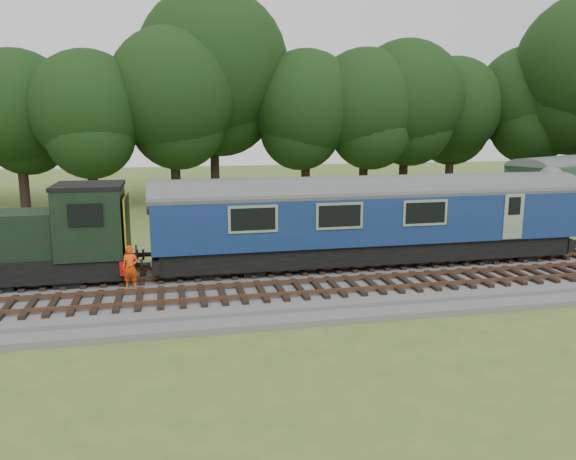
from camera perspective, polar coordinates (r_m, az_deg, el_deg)
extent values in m
plane|color=#4A6224|center=(22.07, 0.18, -5.81)|extent=(120.00, 120.00, 0.00)
cube|color=#4C4C4F|center=(22.02, 0.18, -5.38)|extent=(70.00, 7.00, 0.35)
cube|color=brown|center=(22.58, -0.19, -4.13)|extent=(66.50, 0.07, 0.14)
cube|color=brown|center=(23.94, -0.90, -3.25)|extent=(66.50, 0.07, 0.14)
cube|color=brown|center=(19.77, 1.63, -6.36)|extent=(66.50, 0.07, 0.14)
cube|color=brown|center=(21.11, 0.70, -5.22)|extent=(66.50, 0.07, 0.14)
cube|color=black|center=(24.14, 8.26, -1.85)|extent=(17.46, 2.52, 0.85)
cube|color=#0E2B4B|center=(23.87, 8.36, 1.49)|extent=(18.00, 2.80, 2.05)
cube|color=yellow|center=(28.35, 25.69, 1.25)|extent=(0.06, 2.74, 1.30)
cube|color=black|center=(26.84, 20.35, -1.56)|extent=(2.60, 2.00, 0.55)
cube|color=black|center=(22.83, -6.03, -3.06)|extent=(2.60, 2.00, 0.55)
cube|color=black|center=(23.49, -26.90, -3.45)|extent=(8.73, 2.39, 0.85)
cube|color=black|center=(22.53, -19.39, 0.86)|extent=(2.40, 2.55, 2.60)
cube|color=#B60E12|center=(22.74, -16.18, -2.99)|extent=(0.25, 2.60, 0.55)
cube|color=yellow|center=(22.44, -16.01, 0.50)|extent=(0.06, 2.55, 2.30)
imported|color=#FA420D|center=(21.23, -15.73, -3.67)|extent=(0.62, 0.43, 1.62)
cube|color=#17331D|center=(39.66, 19.50, 3.04)|extent=(3.34, 3.34, 2.59)
cube|color=black|center=(39.50, 19.63, 5.05)|extent=(3.67, 3.67, 0.21)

